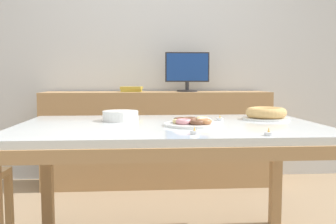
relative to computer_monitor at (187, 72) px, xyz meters
name	(u,v)px	position (x,y,z in m)	size (l,w,h in m)	color
wall_back	(155,52)	(-0.29, 0.30, 0.21)	(8.00, 0.10, 2.60)	silver
dining_table	(169,140)	(-0.29, -1.55, -0.40)	(1.69, 1.05, 0.78)	silver
sideboard	(157,138)	(-0.29, 0.00, -0.64)	(2.14, 0.44, 0.90)	tan
computer_monitor	(187,72)	(0.00, 0.00, 0.00)	(0.42, 0.20, 0.38)	#262628
book_stack	(132,89)	(-0.53, 0.00, -0.16)	(0.22, 0.18, 0.05)	#B29933
cake_chocolate_round	(266,114)	(0.31, -1.36, -0.28)	(0.28, 0.28, 0.07)	white
pastry_platter	(193,123)	(-0.17, -1.63, -0.30)	(0.31, 0.31, 0.04)	white
plate_stack	(120,116)	(-0.57, -1.37, -0.28)	(0.21, 0.21, 0.06)	white
tealight_near_cakes	(194,132)	(-0.21, -1.93, -0.30)	(0.04, 0.04, 0.04)	silver
tealight_near_front	(220,119)	(0.02, -1.39, -0.30)	(0.04, 0.04, 0.04)	silver
tealight_centre	(269,133)	(0.11, -2.00, -0.30)	(0.04, 0.04, 0.04)	silver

